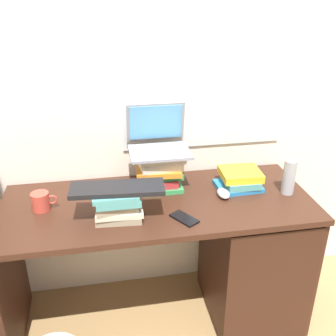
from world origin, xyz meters
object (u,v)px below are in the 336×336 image
Objects in this scene: keyboard at (117,189)px; cell_phone at (184,218)px; desk at (232,252)px; book_stack_tall at (161,170)px; mug at (41,201)px; book_stack_keyboard_riser at (117,205)px; water_bottle at (289,177)px; computer_mouse at (223,193)px; laptop at (158,139)px; book_stack_side at (240,179)px.

keyboard reaches higher than cell_phone.
book_stack_tall is (-0.36, 0.17, 0.45)m from desk.
book_stack_keyboard_riser is at bearing -22.92° from mug.
water_bottle is 1.35× the size of cell_phone.
book_stack_keyboard_riser is at bearing -167.72° from computer_mouse.
book_stack_tall is 2.08× the size of mug.
keyboard is at bearing -168.04° from computer_mouse.
laptop reaches higher than computer_mouse.
book_stack_side is at bearing -16.56° from laptop.
keyboard is 0.34m from cell_phone.
mug is at bearing 129.49° from cell_phone.
laptop reaches higher than book_stack_side.
computer_mouse is at bearing -144.89° from book_stack_side.
computer_mouse is at bearing -33.90° from laptop.
mug reaches higher than computer_mouse.
keyboard is at bearing -22.14° from mug.
water_bottle is at bearing 10.45° from keyboard.
computer_mouse is 0.85× the size of mug.
water_bottle is (1.23, -0.05, 0.05)m from mug.
water_bottle is at bearing -24.68° from book_stack_side.
water_bottle reaches higher than book_stack_keyboard_riser.
book_stack_side is 0.56× the size of keyboard.
water_bottle is 0.60m from cell_phone.
book_stack_keyboard_riser is 0.08m from keyboard.
book_stack_side is at bearing 2.69° from mug.
book_stack_side is 2.27× the size of computer_mouse.
book_stack_side is 0.48m from laptop.
computer_mouse is (-0.07, 0.02, 0.37)m from desk.
book_stack_keyboard_riser is at bearing -163.21° from book_stack_side.
book_stack_tall is at bearing 47.62° from book_stack_keyboard_riser.
keyboard is at bearing 44.90° from book_stack_keyboard_riser.
desk is 0.49m from cell_phone.
laptop is (0.24, 0.32, 0.18)m from book_stack_keyboard_riser.
mug is at bearing 177.04° from desk.
book_stack_keyboard_riser is 0.56m from computer_mouse.
desk is 0.41m from book_stack_side.
book_stack_tall is 1.14× the size of book_stack_keyboard_riser.
book_stack_tall reaches higher than computer_mouse.
keyboard reaches higher than mug.
book_stack_keyboard_riser is 1.83× the size of mug.
laptop is 2.95× the size of computer_mouse.
book_stack_keyboard_riser is at bearing 136.35° from cell_phone.
desk is 0.52m from water_bottle.
desk is at bearing -24.42° from book_stack_tall.
computer_mouse is at bearing 2.72° from cell_phone.
book_stack_side is at bearing 2.53° from cell_phone.
laptop reaches higher than book_stack_keyboard_riser.
laptop is 0.73× the size of keyboard.
keyboard is (-0.23, -0.32, -0.10)m from laptop.
mug is 0.69m from cell_phone.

